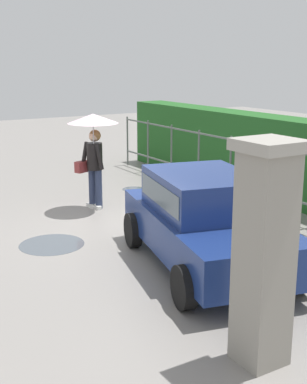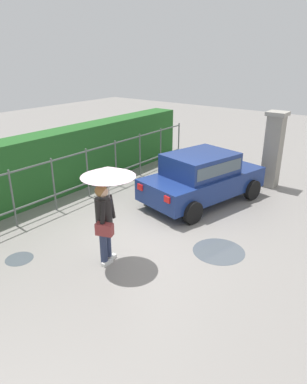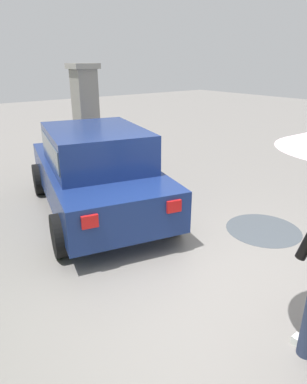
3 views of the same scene
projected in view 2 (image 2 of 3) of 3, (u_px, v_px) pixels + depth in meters
ground_plane at (154, 232)px, 8.57m from camera, size 40.00×40.00×0.00m
car at (202, 176)px, 10.02m from camera, size 3.98×2.54×1.48m
pedestrian at (106, 191)px, 6.79m from camera, size 1.08×1.08×2.08m
gate_pillar at (273, 149)px, 11.08m from camera, size 0.60×0.60×2.42m
fence_section at (71, 176)px, 9.92m from camera, size 11.18×0.05×1.50m
hedge_row at (47, 165)px, 10.48m from camera, size 12.13×0.90×1.90m
puddle_near at (219, 251)px, 7.73m from camera, size 1.15×1.15×0.00m
puddle_far at (19, 259)px, 7.45m from camera, size 0.59×0.59×0.00m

